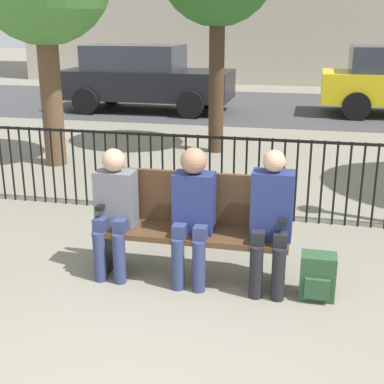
{
  "coord_description": "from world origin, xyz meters",
  "views": [
    {
      "loc": [
        0.95,
        -2.31,
        2.17
      ],
      "look_at": [
        0.0,
        1.87,
        0.8
      ],
      "focal_mm": 50.0,
      "sensor_mm": 36.0,
      "label": 1
    }
  ],
  "objects_px": {
    "park_bench": "(194,223)",
    "seated_person_0": "(114,206)",
    "backpack": "(318,277)",
    "seated_person_1": "(193,208)",
    "seated_person_2": "(271,215)",
    "parked_car_1": "(144,77)"
  },
  "relations": [
    {
      "from": "park_bench",
      "to": "seated_person_0",
      "type": "distance_m",
      "value": 0.71
    },
    {
      "from": "backpack",
      "to": "seated_person_0",
      "type": "bearing_deg",
      "value": 177.82
    },
    {
      "from": "seated_person_0",
      "to": "seated_person_1",
      "type": "height_order",
      "value": "seated_person_1"
    },
    {
      "from": "seated_person_0",
      "to": "seated_person_1",
      "type": "distance_m",
      "value": 0.7
    },
    {
      "from": "seated_person_2",
      "to": "parked_car_1",
      "type": "bearing_deg",
      "value": 113.83
    },
    {
      "from": "park_bench",
      "to": "seated_person_2",
      "type": "relative_size",
      "value": 1.39
    },
    {
      "from": "seated_person_2",
      "to": "seated_person_1",
      "type": "bearing_deg",
      "value": -179.92
    },
    {
      "from": "seated_person_0",
      "to": "backpack",
      "type": "bearing_deg",
      "value": -2.18
    },
    {
      "from": "parked_car_1",
      "to": "seated_person_1",
      "type": "bearing_deg",
      "value": -69.83
    },
    {
      "from": "seated_person_1",
      "to": "backpack",
      "type": "height_order",
      "value": "seated_person_1"
    },
    {
      "from": "backpack",
      "to": "seated_person_2",
      "type": "bearing_deg",
      "value": 170.03
    },
    {
      "from": "park_bench",
      "to": "backpack",
      "type": "xyz_separation_m",
      "value": [
        1.08,
        -0.2,
        -0.3
      ]
    },
    {
      "from": "backpack",
      "to": "parked_car_1",
      "type": "bearing_deg",
      "value": 115.8
    },
    {
      "from": "park_bench",
      "to": "seated_person_0",
      "type": "xyz_separation_m",
      "value": [
        -0.68,
        -0.13,
        0.15
      ]
    },
    {
      "from": "seated_person_2",
      "to": "seated_person_0",
      "type": "bearing_deg",
      "value": -179.84
    },
    {
      "from": "seated_person_1",
      "to": "parked_car_1",
      "type": "relative_size",
      "value": 0.28
    },
    {
      "from": "seated_person_0",
      "to": "backpack",
      "type": "relative_size",
      "value": 3.0
    },
    {
      "from": "park_bench",
      "to": "seated_person_2",
      "type": "bearing_deg",
      "value": -10.73
    },
    {
      "from": "backpack",
      "to": "parked_car_1",
      "type": "height_order",
      "value": "parked_car_1"
    },
    {
      "from": "park_bench",
      "to": "seated_person_1",
      "type": "distance_m",
      "value": 0.22
    },
    {
      "from": "seated_person_0",
      "to": "seated_person_1",
      "type": "xyz_separation_m",
      "value": [
        0.7,
        0.0,
        0.03
      ]
    },
    {
      "from": "seated_person_0",
      "to": "backpack",
      "type": "distance_m",
      "value": 1.82
    }
  ]
}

